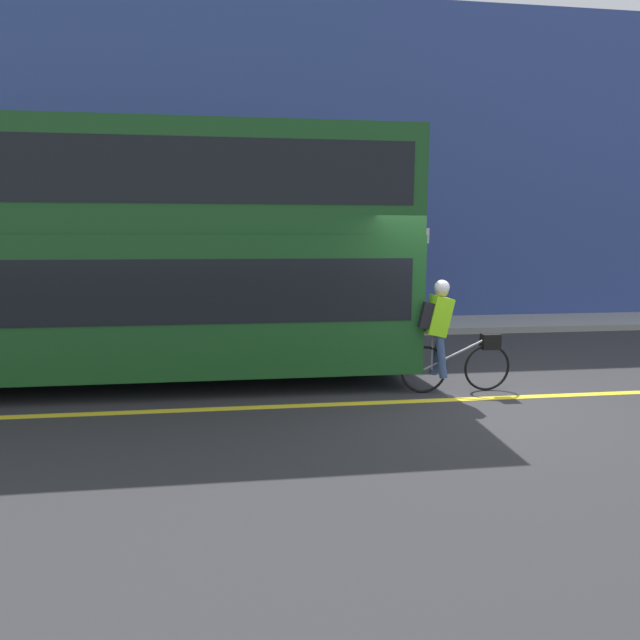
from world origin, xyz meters
The scene contains 7 objects.
ground_plane centered at (0.00, 0.00, 0.00)m, with size 80.00×80.00×0.00m, color #2D2D30.
road_center_line centered at (0.00, -0.19, 0.00)m, with size 50.00×0.14×0.01m, color yellow.
sidewalk_curb centered at (0.00, 5.31, 0.07)m, with size 60.00×1.90×0.15m.
building_facade centered at (0.00, 6.41, 3.97)m, with size 60.00×0.30×7.94m.
bus centered at (-5.48, 1.38, 2.06)m, with size 9.87×2.49×3.71m.
cyclist_on_bike centered at (-0.23, 0.17, 0.87)m, with size 1.63×0.32×1.62m.
street_sign_post centered at (1.03, 5.21, 1.46)m, with size 0.36×0.09×2.34m.
Camera 1 is at (-2.82, -6.50, 2.18)m, focal length 28.00 mm.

